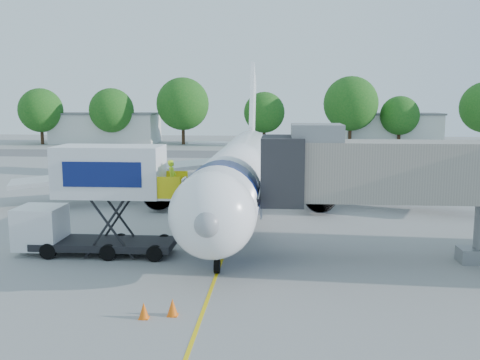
# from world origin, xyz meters

# --- Properties ---
(ground) EXTENTS (160.00, 160.00, 0.00)m
(ground) POSITION_xyz_m (0.00, 0.00, 0.00)
(ground) COLOR #9A9A97
(ground) RESTS_ON ground
(guidance_line) EXTENTS (0.15, 70.00, 0.01)m
(guidance_line) POSITION_xyz_m (0.00, 0.00, 0.01)
(guidance_line) COLOR yellow
(guidance_line) RESTS_ON ground
(taxiway_strip) EXTENTS (120.00, 10.00, 0.01)m
(taxiway_strip) POSITION_xyz_m (0.00, 42.00, 0.00)
(taxiway_strip) COLOR #59595B
(taxiway_strip) RESTS_ON ground
(aircraft) EXTENTS (34.17, 37.73, 11.35)m
(aircraft) POSITION_xyz_m (0.00, 4.12, 2.95)
(aircraft) COLOR white
(aircraft) RESTS_ON ground
(jet_bridge) EXTENTS (13.90, 3.20, 6.60)m
(jet_bridge) POSITION_xyz_m (7.99, -7.00, 4.34)
(jet_bridge) COLOR gray
(jet_bridge) RESTS_ON ground
(catering_hiloader) EXTENTS (8.50, 2.44, 5.50)m
(catering_hiloader) POSITION_xyz_m (-6.27, -7.00, 2.76)
(catering_hiloader) COLOR black
(catering_hiloader) RESTS_ON ground
(ground_tug) EXTENTS (3.74, 2.40, 1.39)m
(ground_tug) POSITION_xyz_m (2.38, -18.86, 0.73)
(ground_tug) COLOR silver
(ground_tug) RESTS_ON ground
(safety_cone_a) EXTENTS (0.38, 0.38, 0.60)m
(safety_cone_a) POSITION_xyz_m (-2.02, -14.71, 0.29)
(safety_cone_a) COLOR #EF5E0C
(safety_cone_a) RESTS_ON ground
(safety_cone_b) EXTENTS (0.40, 0.40, 0.64)m
(safety_cone_b) POSITION_xyz_m (-1.05, -14.39, 0.31)
(safety_cone_b) COLOR #EF5E0C
(safety_cone_b) RESTS_ON ground
(outbuilding_left) EXTENTS (18.40, 8.40, 5.30)m
(outbuilding_left) POSITION_xyz_m (-28.00, 60.00, 2.66)
(outbuilding_left) COLOR silver
(outbuilding_left) RESTS_ON ground
(outbuilding_right) EXTENTS (16.40, 7.40, 5.30)m
(outbuilding_right) POSITION_xyz_m (22.00, 62.00, 2.66)
(outbuilding_right) COLOR silver
(outbuilding_right) RESTS_ON ground
(tree_a) EXTENTS (7.47, 7.47, 9.52)m
(tree_a) POSITION_xyz_m (-38.00, 56.28, 5.78)
(tree_a) COLOR #382314
(tree_a) RESTS_ON ground
(tree_b) EXTENTS (7.47, 7.47, 9.52)m
(tree_b) POSITION_xyz_m (-25.71, 56.34, 5.78)
(tree_b) COLOR #382314
(tree_b) RESTS_ON ground
(tree_c) EXTENTS (8.87, 8.87, 11.32)m
(tree_c) POSITION_xyz_m (-13.74, 57.58, 6.87)
(tree_c) COLOR #382314
(tree_c) RESTS_ON ground
(tree_d) EXTENTS (6.99, 6.99, 8.92)m
(tree_d) POSITION_xyz_m (-0.03, 59.50, 5.41)
(tree_d) COLOR #382314
(tree_d) RESTS_ON ground
(tree_e) EXTENTS (8.97, 8.97, 11.44)m
(tree_e) POSITION_xyz_m (14.31, 57.56, 6.94)
(tree_e) COLOR #382314
(tree_e) RESTS_ON ground
(tree_f) EXTENTS (6.44, 6.44, 8.21)m
(tree_f) POSITION_xyz_m (22.49, 58.37, 4.98)
(tree_f) COLOR #382314
(tree_f) RESTS_ON ground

